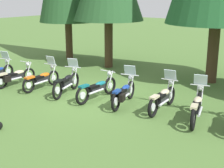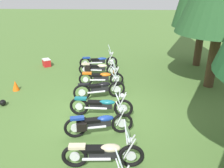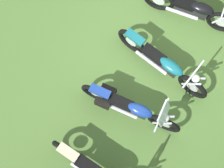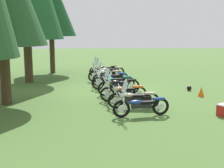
{
  "view_description": "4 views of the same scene",
  "coord_description": "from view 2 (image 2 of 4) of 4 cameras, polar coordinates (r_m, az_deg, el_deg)",
  "views": [
    {
      "loc": [
        7.78,
        -9.38,
        4.0
      ],
      "look_at": [
        1.18,
        -0.37,
        0.9
      ],
      "focal_mm": 52.63,
      "sensor_mm": 36.0,
      "label": 1
    },
    {
      "loc": [
        7.68,
        1.0,
        4.57
      ],
      "look_at": [
        -1.56,
        0.42,
        0.6
      ],
      "focal_mm": 37.4,
      "sensor_mm": 36.0,
      "label": 2
    },
    {
      "loc": [
        2.78,
        0.84,
        7.86
      ],
      "look_at": [
        1.25,
        -0.35,
        0.92
      ],
      "focal_mm": 58.39,
      "sensor_mm": 36.0,
      "label": 3
    },
    {
      "loc": [
        -16.45,
        1.14,
        3.2
      ],
      "look_at": [
        -1.48,
        0.27,
        0.58
      ],
      "focal_mm": 49.13,
      "sensor_mm": 36.0,
      "label": 4
    }
  ],
  "objects": [
    {
      "name": "motorcycle_6",
      "position": [
        6.43,
        -1.96,
        -16.46
      ],
      "size": [
        0.64,
        2.21,
        1.36
      ],
      "rotation": [
        0.0,
        0.0,
        1.65
      ],
      "color": "black",
      "rests_on": "ground_plane"
    },
    {
      "name": "motorcycle_1",
      "position": [
        12.58,
        -3.56,
        3.93
      ],
      "size": [
        0.76,
        2.17,
        0.98
      ],
      "rotation": [
        0.0,
        0.0,
        1.55
      ],
      "color": "black",
      "rests_on": "ground_plane"
    },
    {
      "name": "picnic_cooler",
      "position": [
        14.65,
        -15.71,
        5.06
      ],
      "size": [
        0.65,
        0.62,
        0.45
      ],
      "color": "red",
      "rests_on": "ground_plane"
    },
    {
      "name": "motorcycle_4",
      "position": [
        8.67,
        -2.6,
        -5.24
      ],
      "size": [
        0.72,
        2.38,
        1.01
      ],
      "rotation": [
        0.0,
        0.0,
        1.55
      ],
      "color": "black",
      "rests_on": "ground_plane"
    },
    {
      "name": "motorcycle_3",
      "position": [
        9.95,
        -2.87,
        -1.04
      ],
      "size": [
        0.9,
        2.19,
        1.38
      ],
      "rotation": [
        0.0,
        0.0,
        1.86
      ],
      "color": "black",
      "rests_on": "ground_plane"
    },
    {
      "name": "motorcycle_2",
      "position": [
        11.24,
        -2.53,
        1.72
      ],
      "size": [
        0.72,
        2.17,
        1.35
      ],
      "rotation": [
        0.0,
        0.0,
        1.63
      ],
      "color": "black",
      "rests_on": "ground_plane"
    },
    {
      "name": "traffic_cone",
      "position": [
        11.73,
        -22.52,
        -0.34
      ],
      "size": [
        0.32,
        0.32,
        0.48
      ],
      "primitive_type": "cone",
      "color": "#EA590F",
      "rests_on": "ground_plane"
    },
    {
      "name": "motorcycle_5",
      "position": [
        7.61,
        -3.4,
        -9.42
      ],
      "size": [
        0.89,
        2.22,
        1.37
      ],
      "rotation": [
        0.0,
        0.0,
        1.81
      ],
      "color": "black",
      "rests_on": "ground_plane"
    },
    {
      "name": "dropped_helmet",
      "position": [
        10.51,
        -25.14,
        -4.17
      ],
      "size": [
        0.26,
        0.26,
        0.26
      ],
      "primitive_type": "sphere",
      "color": "black",
      "rests_on": "ground_plane"
    },
    {
      "name": "motorcycle_0",
      "position": [
        13.74,
        -3.18,
        5.67
      ],
      "size": [
        0.77,
        2.22,
        1.35
      ],
      "rotation": [
        0.0,
        0.0,
        1.75
      ],
      "color": "black",
      "rests_on": "ground_plane"
    },
    {
      "name": "ground_plane",
      "position": [
        9.0,
        -3.31,
        -7.39
      ],
      "size": [
        80.0,
        80.0,
        0.0
      ],
      "primitive_type": "plane",
      "color": "#4C7033"
    }
  ]
}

